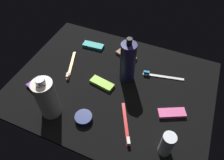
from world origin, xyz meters
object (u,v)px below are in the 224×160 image
Objects in this scene: bodywash_bottle at (47,98)px; toothbrush_white at (161,76)px; snack_bar_teal at (93,46)px; cream_tin_left at (84,118)px; toothbrush_red at (126,126)px; snack_bar_pink at (172,113)px; deodorant_stick at (167,144)px; lotion_bottle at (128,62)px; snack_bar_lime at (102,83)px; toothbrush_orange at (71,66)px; snack_bar_purple at (37,89)px; snack_bar_brown at (126,56)px.

toothbrush_white is (-34.09, -34.31, -8.07)cm from bodywash_bottle.
cream_tin_left is at bearing 107.35° from snack_bar_teal.
toothbrush_red reaches higher than snack_bar_pink.
snack_bar_pink is at bearing -86.55° from deodorant_stick.
cream_tin_left is (30.81, -0.03, -4.19)cm from deodorant_stick.
lotion_bottle is 34.56cm from bodywash_bottle.
bodywash_bottle is 46.85cm from snack_bar_pink.
lotion_bottle reaches higher than snack_bar_lime.
toothbrush_orange is at bearing -49.57° from cream_tin_left.
deodorant_stick is at bearing 156.16° from toothbrush_orange.
lotion_bottle is 27.59cm from snack_bar_teal.
bodywash_bottle is 15.30cm from snack_bar_purple.
snack_bar_lime is (21.97, 14.38, 0.14)cm from toothbrush_white.
snack_bar_pink is 1.59× the size of cream_tin_left.
snack_bar_purple is at bearing -29.21° from bodywash_bottle.
snack_bar_brown is 1.00× the size of snack_bar_purple.
snack_bar_teal is at bearing -85.41° from snack_bar_purple.
lotion_bottle is at bearing 24.97° from toothbrush_white.
bodywash_bottle is 1.10× the size of toothbrush_orange.
lotion_bottle is 1.30× the size of toothbrush_red.
snack_bar_purple is (55.23, -4.58, -4.52)cm from deodorant_stick.
lotion_bottle is at bearing -170.62° from toothbrush_orange.
deodorant_stick is at bearing 131.92° from lotion_bottle.
snack_bar_lime is 1.00× the size of snack_bar_pink.
toothbrush_red is 47.09cm from snack_bar_teal.
lotion_bottle reaches higher than snack_bar_pink.
snack_bar_brown is (-15.42, -40.37, -7.92)cm from bodywash_bottle.
cream_tin_left is (-0.87, 18.09, 0.33)cm from snack_bar_lime.
snack_bar_pink is (-42.88, -17.13, -7.92)cm from bodywash_bottle.
lotion_bottle is 3.30× the size of cream_tin_left.
toothbrush_orange is 2.65× the size of cream_tin_left.
toothbrush_white is at bearing -129.23° from snack_bar_purple.
snack_bar_brown and snack_bar_purple have the same top height.
lotion_bottle reaches higher than toothbrush_orange.
lotion_bottle is 2.07× the size of snack_bar_brown.
snack_bar_teal is at bearing 20.54° from snack_bar_brown.
toothbrush_white is at bearing -100.55° from toothbrush_red.
bodywash_bottle is at bearing 10.55° from toothbrush_red.
toothbrush_orange and toothbrush_white have the same top height.
toothbrush_red is (5.39, 28.96, 0.00)cm from toothbrush_white.
deodorant_stick is at bearing 147.77° from snack_bar_brown.
toothbrush_white is 37.11cm from snack_bar_teal.
snack_bar_brown is at bearing -69.24° from toothbrush_red.
snack_bar_brown is at bearing -110.91° from bodywash_bottle.
toothbrush_white is 38.73cm from cream_tin_left.
snack_bar_lime is at bearing 102.26° from snack_bar_brown.
snack_bar_teal is (46.27, -38.83, -4.52)cm from deodorant_stick.
bodywash_bottle is at bearing 68.40° from snack_bar_lime.
snack_bar_pink is at bearing -140.27° from toothbrush_red.
snack_bar_purple is (45.52, 27.92, 0.14)cm from toothbrush_white.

